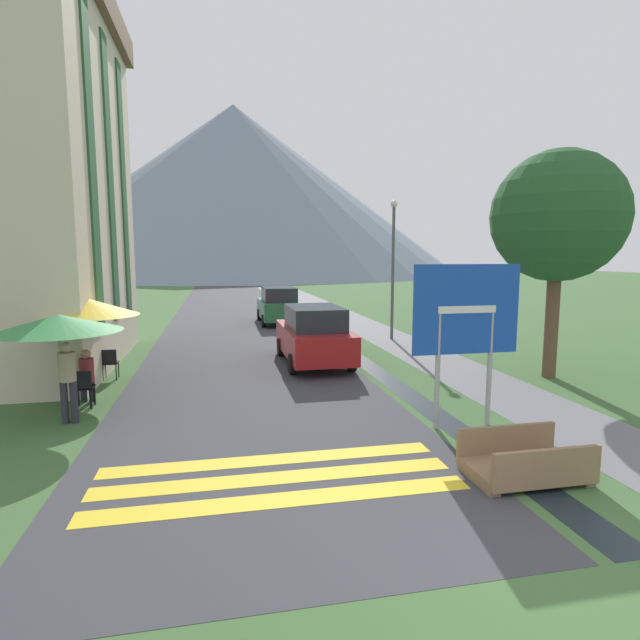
{
  "coord_description": "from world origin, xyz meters",
  "views": [
    {
      "loc": [
        -3.31,
        -4.33,
        3.36
      ],
      "look_at": [
        -0.35,
        10.0,
        1.47
      ],
      "focal_mm": 28.0,
      "sensor_mm": 36.0,
      "label": 1
    }
  ],
  "objects_px": {
    "road_sign": "(466,321)",
    "cafe_chair_near_left": "(83,386)",
    "parked_car_near": "(314,335)",
    "person_standing_terrace": "(68,376)",
    "cafe_chair_far_left": "(110,361)",
    "tree_by_path": "(558,217)",
    "cafe_umbrella_middle_yellow": "(86,307)",
    "parked_car_far": "(279,305)",
    "cafe_umbrella_front_green": "(58,323)",
    "footbridge": "(525,463)",
    "cafe_chair_near_right": "(82,385)",
    "streetlamp": "(393,258)",
    "person_seated_far": "(87,373)"
  },
  "relations": [
    {
      "from": "road_sign",
      "to": "cafe_chair_near_left",
      "type": "height_order",
      "value": "road_sign"
    },
    {
      "from": "parked_car_near",
      "to": "person_standing_terrace",
      "type": "xyz_separation_m",
      "value": [
        -5.89,
        -4.5,
        0.05
      ]
    },
    {
      "from": "cafe_chair_far_left",
      "to": "tree_by_path",
      "type": "relative_size",
      "value": 0.14
    },
    {
      "from": "cafe_umbrella_middle_yellow",
      "to": "parked_car_far",
      "type": "bearing_deg",
      "value": 61.94
    },
    {
      "from": "parked_car_near",
      "to": "cafe_chair_near_left",
      "type": "bearing_deg",
      "value": -149.23
    },
    {
      "from": "cafe_umbrella_front_green",
      "to": "person_standing_terrace",
      "type": "distance_m",
      "value": 1.1
    },
    {
      "from": "parked_car_far",
      "to": "person_standing_terrace",
      "type": "distance_m",
      "value": 15.32
    },
    {
      "from": "footbridge",
      "to": "cafe_umbrella_front_green",
      "type": "relative_size",
      "value": 0.68
    },
    {
      "from": "parked_car_near",
      "to": "cafe_umbrella_front_green",
      "type": "height_order",
      "value": "cafe_umbrella_front_green"
    },
    {
      "from": "road_sign",
      "to": "person_standing_terrace",
      "type": "xyz_separation_m",
      "value": [
        -7.66,
        1.8,
        -1.14
      ]
    },
    {
      "from": "cafe_chair_near_left",
      "to": "cafe_chair_near_right",
      "type": "relative_size",
      "value": 1.0
    },
    {
      "from": "cafe_umbrella_middle_yellow",
      "to": "streetlamp",
      "type": "relative_size",
      "value": 0.45
    },
    {
      "from": "footbridge",
      "to": "cafe_chair_near_left",
      "type": "bearing_deg",
      "value": 145.64
    },
    {
      "from": "person_standing_terrace",
      "to": "parked_car_near",
      "type": "bearing_deg",
      "value": 37.37
    },
    {
      "from": "cafe_chair_near_right",
      "to": "tree_by_path",
      "type": "distance_m",
      "value": 12.6
    },
    {
      "from": "footbridge",
      "to": "parked_car_near",
      "type": "xyz_separation_m",
      "value": [
        -1.6,
        8.6,
        0.68
      ]
    },
    {
      "from": "cafe_chair_near_left",
      "to": "person_standing_terrace",
      "type": "relative_size",
      "value": 0.51
    },
    {
      "from": "footbridge",
      "to": "cafe_chair_far_left",
      "type": "xyz_separation_m",
      "value": [
        -7.43,
        7.72,
        0.29
      ]
    },
    {
      "from": "parked_car_far",
      "to": "tree_by_path",
      "type": "height_order",
      "value": "tree_by_path"
    },
    {
      "from": "road_sign",
      "to": "parked_car_near",
      "type": "height_order",
      "value": "road_sign"
    },
    {
      "from": "parked_car_near",
      "to": "footbridge",
      "type": "bearing_deg",
      "value": -79.46
    },
    {
      "from": "cafe_chair_near_left",
      "to": "cafe_chair_far_left",
      "type": "distance_m",
      "value": 2.62
    },
    {
      "from": "parked_car_far",
      "to": "cafe_umbrella_middle_yellow",
      "type": "distance_m",
      "value": 13.14
    },
    {
      "from": "parked_car_far",
      "to": "tree_by_path",
      "type": "xyz_separation_m",
      "value": [
        6.0,
        -12.65,
        3.48
      ]
    },
    {
      "from": "cafe_chair_near_left",
      "to": "cafe_chair_near_right",
      "type": "distance_m",
      "value": 0.06
    },
    {
      "from": "cafe_chair_near_right",
      "to": "cafe_umbrella_middle_yellow",
      "type": "relative_size",
      "value": 0.34
    },
    {
      "from": "road_sign",
      "to": "cafe_umbrella_front_green",
      "type": "height_order",
      "value": "road_sign"
    },
    {
      "from": "cafe_chair_near_right",
      "to": "parked_car_near",
      "type": "bearing_deg",
      "value": 27.63
    },
    {
      "from": "parked_car_far",
      "to": "person_standing_terrace",
      "type": "bearing_deg",
      "value": -112.92
    },
    {
      "from": "cafe_chair_near_left",
      "to": "road_sign",
      "type": "bearing_deg",
      "value": -0.4
    },
    {
      "from": "cafe_umbrella_middle_yellow",
      "to": "person_seated_far",
      "type": "bearing_deg",
      "value": -80.56
    },
    {
      "from": "road_sign",
      "to": "streetlamp",
      "type": "distance_m",
      "value": 10.54
    },
    {
      "from": "cafe_chair_near_right",
      "to": "person_standing_terrace",
      "type": "xyz_separation_m",
      "value": [
        0.01,
        -1.05,
        0.45
      ]
    },
    {
      "from": "footbridge",
      "to": "cafe_chair_near_left",
      "type": "height_order",
      "value": "cafe_chair_near_left"
    },
    {
      "from": "cafe_chair_near_left",
      "to": "streetlamp",
      "type": "relative_size",
      "value": 0.15
    },
    {
      "from": "footbridge",
      "to": "road_sign",
      "type": "bearing_deg",
      "value": 85.65
    },
    {
      "from": "tree_by_path",
      "to": "footbridge",
      "type": "bearing_deg",
      "value": -128.89
    },
    {
      "from": "road_sign",
      "to": "streetlamp",
      "type": "bearing_deg",
      "value": 77.8
    },
    {
      "from": "tree_by_path",
      "to": "person_seated_far",
      "type": "bearing_deg",
      "value": 179.53
    },
    {
      "from": "streetlamp",
      "to": "cafe_chair_far_left",
      "type": "bearing_deg",
      "value": -153.85
    },
    {
      "from": "streetlamp",
      "to": "tree_by_path",
      "type": "height_order",
      "value": "tree_by_path"
    },
    {
      "from": "parked_car_near",
      "to": "cafe_umbrella_front_green",
      "type": "relative_size",
      "value": 1.74
    },
    {
      "from": "cafe_umbrella_front_green",
      "to": "streetlamp",
      "type": "bearing_deg",
      "value": 38.94
    },
    {
      "from": "parked_car_near",
      "to": "cafe_chair_near_right",
      "type": "bearing_deg",
      "value": -149.73
    },
    {
      "from": "parked_car_far",
      "to": "cafe_chair_near_right",
      "type": "distance_m",
      "value": 14.36
    },
    {
      "from": "parked_car_far",
      "to": "person_seated_far",
      "type": "distance_m",
      "value": 13.91
    },
    {
      "from": "road_sign",
      "to": "tree_by_path",
      "type": "bearing_deg",
      "value": 37.05
    },
    {
      "from": "footbridge",
      "to": "cafe_chair_far_left",
      "type": "relative_size",
      "value": 2.0
    },
    {
      "from": "footbridge",
      "to": "tree_by_path",
      "type": "height_order",
      "value": "tree_by_path"
    },
    {
      "from": "footbridge",
      "to": "cafe_chair_near_right",
      "type": "bearing_deg",
      "value": 145.5
    }
  ]
}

